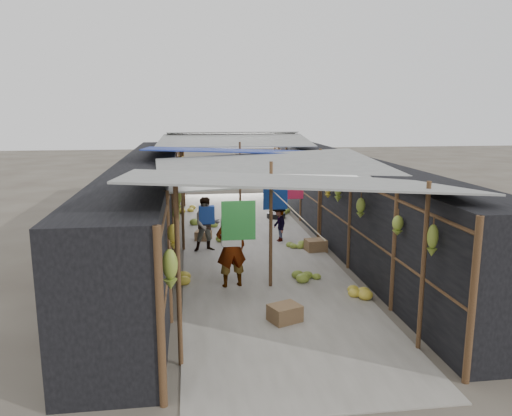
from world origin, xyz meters
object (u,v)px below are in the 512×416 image
black_basin (276,216)px  shopper_blue (207,224)px  vendor_seated (279,224)px  crate_near (285,314)px  vendor_elderly (231,247)px

black_basin → shopper_blue: bearing=-123.9°
black_basin → shopper_blue: 4.43m
black_basin → vendor_seated: vendor_seated is taller
crate_near → vendor_seated: bearing=57.9°
crate_near → black_basin: 8.32m
shopper_blue → black_basin: bearing=48.1°
black_basin → vendor_elderly: bearing=-107.9°
black_basin → crate_near: bearing=-99.0°
crate_near → vendor_elderly: bearing=89.4°
shopper_blue → crate_near: bearing=-83.8°
shopper_blue → vendor_seated: size_ratio=1.38×
black_basin → shopper_blue: size_ratio=0.45×
crate_near → vendor_seated: size_ratio=0.50×
crate_near → vendor_seated: vendor_seated is taller
vendor_elderly → shopper_blue: (-0.39, 2.72, -0.15)m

